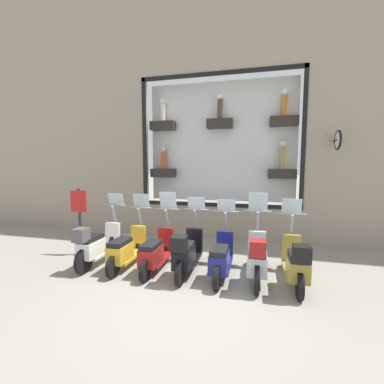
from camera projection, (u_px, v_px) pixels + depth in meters
name	position (u px, v px, depth m)	size (l,w,h in m)	color
ground_plane	(191.00, 289.00, 4.81)	(120.00, 120.00, 0.00)	gray
building_facade	(220.00, 64.00, 7.72)	(1.18, 36.00, 10.48)	gray
scooter_olive_0	(296.00, 263.00, 4.87)	(1.80, 0.61, 1.58)	black
scooter_silver_1	(257.00, 258.00, 5.05)	(1.81, 0.60, 1.69)	black
scooter_navy_2	(221.00, 258.00, 5.28)	(1.79, 0.60, 1.51)	black
scooter_black_3	(187.00, 253.00, 5.39)	(1.80, 0.60, 1.54)	black
scooter_red_4	(156.00, 252.00, 5.62)	(1.79, 0.60, 1.66)	black
scooter_yellow_5	(126.00, 249.00, 5.79)	(1.79, 0.60, 1.59)	black
scooter_white_6	(97.00, 245.00, 5.91)	(1.81, 0.61, 1.58)	black
shop_sign_post	(80.00, 219.00, 6.53)	(0.36, 0.45, 1.72)	#232326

